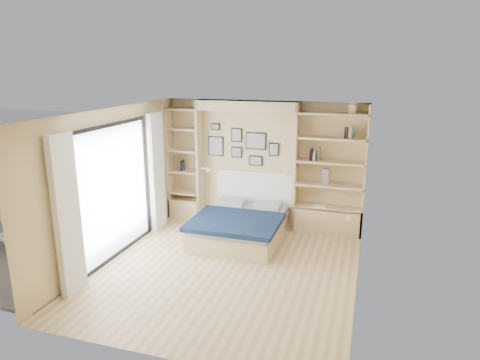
% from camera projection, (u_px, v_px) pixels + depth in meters
% --- Properties ---
extents(ground, '(4.50, 4.50, 0.00)m').
position_uv_depth(ground, '(227.00, 269.00, 6.84)').
color(ground, '#DAB87B').
rests_on(ground, ground).
extents(room_shell, '(4.50, 4.50, 4.50)m').
position_uv_depth(room_shell, '(234.00, 179.00, 8.07)').
color(room_shell, tan).
rests_on(room_shell, ground).
extents(bed, '(1.58, 1.95, 1.07)m').
position_uv_depth(bed, '(241.00, 225.00, 7.99)').
color(bed, tan).
rests_on(bed, ground).
extents(photo_gallery, '(1.48, 0.02, 0.82)m').
position_uv_depth(photo_gallery, '(241.00, 145.00, 8.60)').
color(photo_gallery, black).
rests_on(photo_gallery, ground).
extents(reading_lamps, '(1.92, 0.12, 0.15)m').
position_uv_depth(reading_lamps, '(245.00, 172.00, 8.48)').
color(reading_lamps, silver).
rests_on(reading_lamps, ground).
extents(shelf_decor, '(3.48, 0.23, 2.03)m').
position_uv_depth(shelf_decor, '(323.00, 146.00, 7.96)').
color(shelf_decor, '#A51E1E').
rests_on(shelf_decor, ground).
extents(deck, '(3.20, 4.00, 0.05)m').
position_uv_depth(deck, '(43.00, 242.00, 7.87)').
color(deck, brown).
rests_on(deck, ground).
extents(deck_chair, '(0.56, 0.84, 0.79)m').
position_uv_depth(deck_chair, '(16.00, 227.00, 7.57)').
color(deck_chair, tan).
rests_on(deck_chair, ground).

